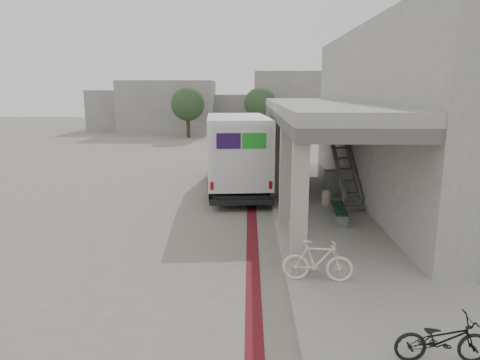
{
  "coord_description": "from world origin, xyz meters",
  "views": [
    {
      "loc": [
        0.89,
        -13.41,
        4.5
      ],
      "look_at": [
        0.6,
        0.38,
        1.6
      ],
      "focal_mm": 32.0,
      "sensor_mm": 36.0,
      "label": 1
    }
  ],
  "objects_px": {
    "bench": "(339,211)",
    "utility_cabinet": "(331,183)",
    "fedex_truck": "(236,150)",
    "bicycle_cream": "(318,261)",
    "bicycle_black": "(442,339)"
  },
  "relations": [
    {
      "from": "bicycle_cream",
      "to": "bench",
      "type": "bearing_deg",
      "value": -11.5
    },
    {
      "from": "bicycle_black",
      "to": "bicycle_cream",
      "type": "distance_m",
      "value": 3.4
    },
    {
      "from": "bench",
      "to": "utility_cabinet",
      "type": "xyz_separation_m",
      "value": [
        0.35,
        3.56,
        0.22
      ]
    },
    {
      "from": "bench",
      "to": "bicycle_cream",
      "type": "bearing_deg",
      "value": -101.52
    },
    {
      "from": "fedex_truck",
      "to": "bicycle_cream",
      "type": "xyz_separation_m",
      "value": [
        2.2,
        -10.02,
        -1.2
      ]
    },
    {
      "from": "bicycle_cream",
      "to": "bicycle_black",
      "type": "bearing_deg",
      "value": -146.97
    },
    {
      "from": "bicycle_black",
      "to": "bicycle_cream",
      "type": "xyz_separation_m",
      "value": [
        -1.55,
        3.02,
        0.09
      ]
    },
    {
      "from": "bicycle_cream",
      "to": "utility_cabinet",
      "type": "bearing_deg",
      "value": -6.69
    },
    {
      "from": "fedex_truck",
      "to": "bicycle_cream",
      "type": "distance_m",
      "value": 10.33
    },
    {
      "from": "bench",
      "to": "utility_cabinet",
      "type": "relative_size",
      "value": 1.8
    },
    {
      "from": "fedex_truck",
      "to": "bicycle_cream",
      "type": "relative_size",
      "value": 4.97
    },
    {
      "from": "utility_cabinet",
      "to": "bicycle_cream",
      "type": "xyz_separation_m",
      "value": [
        -1.85,
        -8.39,
        -0.04
      ]
    },
    {
      "from": "utility_cabinet",
      "to": "bicycle_cream",
      "type": "height_order",
      "value": "utility_cabinet"
    },
    {
      "from": "bench",
      "to": "utility_cabinet",
      "type": "bearing_deg",
      "value": 90.1
    },
    {
      "from": "utility_cabinet",
      "to": "fedex_truck",
      "type": "bearing_deg",
      "value": 154.37
    }
  ]
}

